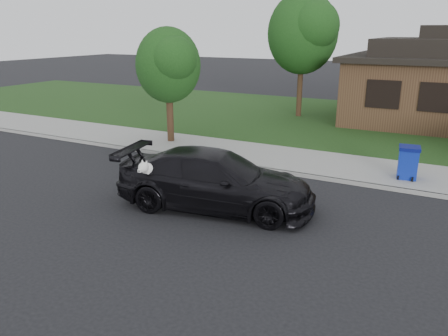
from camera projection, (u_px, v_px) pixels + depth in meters
The scene contains 8 objects.
ground at pixel (306, 225), 10.69m from camera, with size 120.00×120.00×0.00m, color black.
sidewalk at pixel (351, 168), 14.90m from camera, with size 60.00×3.00×0.12m, color gray.
curb at pixel (340, 181), 13.63m from camera, with size 60.00×0.12×0.12m, color gray.
lawn at pixel (385, 125), 21.67m from camera, with size 60.00×13.00×0.13m, color #193814.
sedan at pixel (215, 180), 11.56m from camera, with size 5.55×2.98×1.53m.
recycling_bin at pixel (408, 162), 13.56m from camera, with size 0.68×0.70×1.02m.
tree_0 at pixel (305, 32), 22.14m from camera, with size 3.78×3.60×6.34m.
tree_2 at pixel (169, 64), 17.27m from camera, with size 2.73×2.60×4.59m.
Camera 1 is at (2.71, -9.60, 4.56)m, focal length 35.00 mm.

